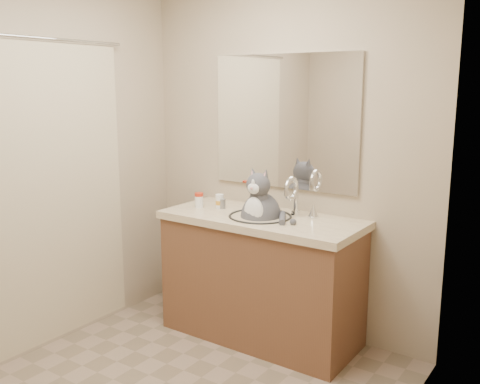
# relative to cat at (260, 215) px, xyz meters

# --- Properties ---
(room) EXTENTS (2.22, 2.52, 2.42)m
(room) POSITION_rel_cat_xyz_m (-0.00, -0.94, 0.34)
(room) COLOR gray
(room) RESTS_ON ground
(vanity) EXTENTS (1.34, 0.59, 1.12)m
(vanity) POSITION_rel_cat_xyz_m (-0.00, 0.02, -0.42)
(vanity) COLOR brown
(vanity) RESTS_ON ground
(mirror) EXTENTS (1.10, 0.02, 0.90)m
(mirror) POSITION_rel_cat_xyz_m (-0.00, 0.29, 0.59)
(mirror) COLOR white
(mirror) RESTS_ON room
(shower_curtain) EXTENTS (0.02, 1.30, 1.93)m
(shower_curtain) POSITION_rel_cat_xyz_m (-1.05, -0.84, 0.17)
(shower_curtain) COLOR beige
(shower_curtain) RESTS_ON ground
(cat) EXTENTS (0.39, 0.31, 0.53)m
(cat) POSITION_rel_cat_xyz_m (0.00, 0.00, 0.00)
(cat) COLOR #47474C
(cat) RESTS_ON vanity
(pill_bottle_redcap) EXTENTS (0.07, 0.07, 0.10)m
(pill_bottle_redcap) POSITION_rel_cat_xyz_m (-0.50, -0.02, 0.04)
(pill_bottle_redcap) COLOR white
(pill_bottle_redcap) RESTS_ON vanity
(pill_bottle_orange) EXTENTS (0.06, 0.06, 0.10)m
(pill_bottle_orange) POSITION_rel_cat_xyz_m (-0.37, 0.05, 0.03)
(pill_bottle_orange) COLOR white
(pill_bottle_orange) RESTS_ON vanity
(grey_canister) EXTENTS (0.06, 0.06, 0.07)m
(grey_canister) POSITION_rel_cat_xyz_m (-0.34, 0.05, 0.02)
(grey_canister) COLOR gray
(grey_canister) RESTS_ON vanity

